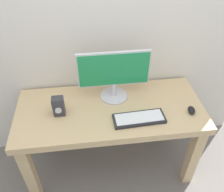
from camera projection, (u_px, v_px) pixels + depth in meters
ground_plane at (111, 163)px, 2.31m from camera, size 6.00×6.00×0.00m
desk at (110, 119)px, 1.91m from camera, size 1.44×0.63×0.73m
monitor at (114, 74)px, 1.81m from camera, size 0.55×0.22×0.40m
keyboard_primary at (139, 118)px, 1.73m from camera, size 0.38×0.16×0.03m
mouse at (191, 110)px, 1.79m from camera, size 0.06×0.09×0.04m
audio_controller at (58, 106)px, 1.74m from camera, size 0.08×0.08×0.15m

